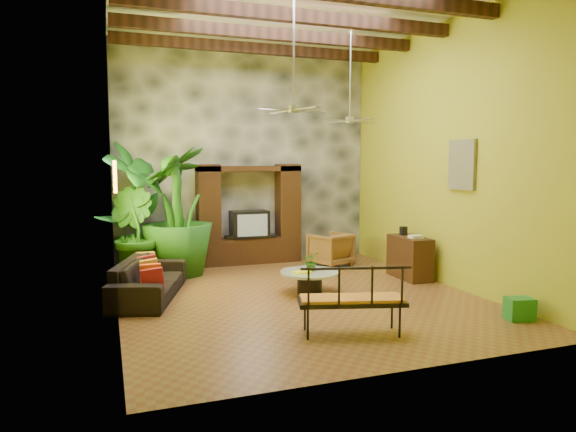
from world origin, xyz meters
name	(u,v)px	position (x,y,z in m)	size (l,w,h in m)	color
ground	(296,295)	(0.00, 0.00, 0.00)	(7.00, 7.00, 0.00)	brown
ceiling	(297,2)	(0.00, 0.00, 5.00)	(6.00, 7.00, 0.02)	silver
back_wall	(245,156)	(0.00, 3.50, 2.50)	(6.00, 0.02, 5.00)	gold
left_wall	(112,152)	(-3.00, 0.00, 2.50)	(0.02, 7.00, 5.00)	gold
right_wall	(443,154)	(3.00, 0.00, 2.50)	(0.02, 7.00, 5.00)	gold
stone_accent_wall	(245,156)	(0.00, 3.44, 2.50)	(5.98, 0.10, 4.98)	#383B3F
ceiling_beams	(297,16)	(0.00, 0.00, 4.78)	(5.95, 5.36, 0.22)	#341A10
entertainment_center	(249,222)	(0.00, 3.14, 0.97)	(2.40, 0.55, 2.30)	black
ceiling_fan_front	(294,96)	(-0.20, -0.40, 3.40)	(1.28, 1.28, 1.86)	#A7A7AC
ceiling_fan_back	(350,110)	(1.60, 1.20, 3.40)	(1.28, 1.28, 1.86)	#A7A7AC
wall_art_mask	(115,177)	(-2.96, 1.00, 2.10)	(0.06, 0.32, 0.55)	gold
wall_art_painting	(462,165)	(2.96, -0.60, 2.30)	(0.06, 0.70, 0.90)	#22597E
sofa	(149,279)	(-2.46, 0.71, 0.34)	(2.30, 0.90, 0.67)	black
wicker_armchair	(331,249)	(1.66, 2.22, 0.38)	(0.80, 0.83, 0.75)	#915D34
tall_plant_a	(135,208)	(-2.56, 2.69, 1.40)	(1.47, 1.00, 2.79)	#185C1A
tall_plant_b	(132,234)	(-2.65, 2.25, 0.93)	(1.02, 0.82, 1.85)	#286A1C
tall_plant_c	(178,212)	(-1.73, 2.42, 1.33)	(1.49, 1.49, 2.65)	#1E5817
coffee_table	(310,279)	(0.28, 0.07, 0.26)	(1.06, 1.06, 0.40)	black
centerpiece_plant	(312,261)	(0.34, 0.13, 0.58)	(0.32, 0.27, 0.35)	#255616
yellow_tray	(302,272)	(0.10, -0.02, 0.42)	(0.30, 0.22, 0.03)	yellow
iron_bench	(354,297)	(0.00, -2.23, 0.54)	(1.54, 0.91, 0.57)	black
side_console	(410,257)	(2.64, 0.52, 0.42)	(0.48, 1.06, 0.85)	#391B12
green_bin	(519,309)	(2.65, -2.43, 0.17)	(0.38, 0.29, 0.34)	#1C6B38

